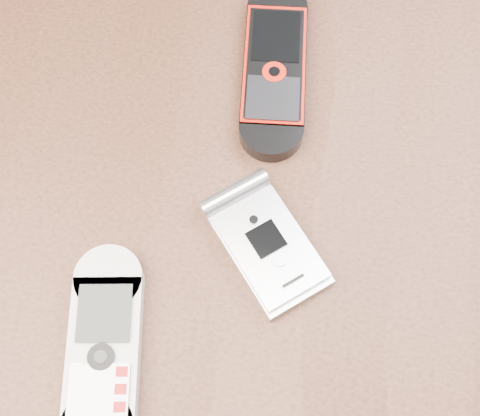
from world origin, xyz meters
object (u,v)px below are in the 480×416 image
nokia_white (104,351)px  table (234,261)px  motorola_razr (268,246)px  nokia_black_red (274,67)px

nokia_white → table: bearing=49.9°
table → motorola_razr: motorola_razr is taller
motorola_razr → nokia_white: bearing=-176.7°
table → motorola_razr: bearing=-43.1°
table → nokia_white: size_ratio=8.75×
nokia_black_red → motorola_razr: 0.14m
table → nokia_black_red: nokia_black_red is taller
table → nokia_white: (-0.07, -0.10, 0.11)m
nokia_white → motorola_razr: bearing=33.6°
motorola_razr → nokia_black_red: bearing=56.5°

